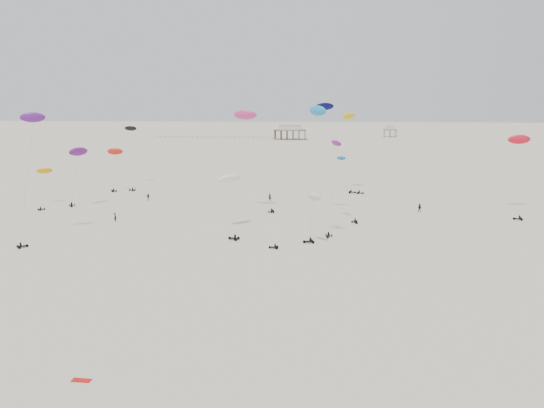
# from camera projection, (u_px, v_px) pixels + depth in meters

# --- Properties ---
(ground_plane) EXTENTS (900.00, 900.00, 0.00)m
(ground_plane) POSITION_uv_depth(u_px,v_px,m) (296.00, 167.00, 207.50)
(ground_plane) COLOR beige
(pavilion_main) EXTENTS (21.00, 13.00, 9.80)m
(pavilion_main) POSITION_uv_depth(u_px,v_px,m) (290.00, 133.00, 354.21)
(pavilion_main) COLOR brown
(pavilion_main) RESTS_ON ground
(pavilion_small) EXTENTS (9.00, 7.00, 8.00)m
(pavilion_small) POSITION_uv_depth(u_px,v_px,m) (390.00, 132.00, 377.91)
(pavilion_small) COLOR brown
(pavilion_small) RESTS_ON ground
(pier_fence) EXTENTS (80.20, 0.20, 1.50)m
(pier_fence) POSITION_uv_depth(u_px,v_px,m) (213.00, 138.00, 359.16)
(pier_fence) COLOR black
(pier_fence) RESTS_ON ground
(rig_0) EXTENTS (5.96, 10.93, 11.30)m
(rig_0) POSITION_uv_depth(u_px,v_px,m) (44.00, 179.00, 130.78)
(rig_0) COLOR black
(rig_0) RESTS_ON ground
(rig_1) EXTENTS (7.80, 16.35, 21.83)m
(rig_1) POSITION_uv_depth(u_px,v_px,m) (131.00, 145.00, 160.33)
(rig_1) COLOR black
(rig_1) RESTS_ON ground
(rig_2) EXTENTS (4.11, 17.75, 21.39)m
(rig_2) POSITION_uv_depth(u_px,v_px,m) (334.00, 174.00, 107.72)
(rig_2) COLOR black
(rig_2) RESTS_ON ground
(rig_3) EXTENTS (10.02, 13.07, 26.24)m
(rig_3) POSITION_uv_depth(u_px,v_px,m) (331.00, 131.00, 117.04)
(rig_3) COLOR black
(rig_3) RESTS_ON ground
(rig_4) EXTENTS (5.24, 5.09, 14.62)m
(rig_4) POSITION_uv_depth(u_px,v_px,m) (77.00, 162.00, 128.62)
(rig_4) COLOR black
(rig_4) RESTS_ON ground
(rig_5) EXTENTS (4.29, 6.16, 24.79)m
(rig_5) POSITION_uv_depth(u_px,v_px,m) (315.00, 146.00, 95.52)
(rig_5) COLOR black
(rig_5) RESTS_ON ground
(rig_6) EXTENTS (6.88, 14.04, 19.49)m
(rig_6) POSITION_uv_depth(u_px,v_px,m) (519.00, 152.00, 122.28)
(rig_6) COLOR black
(rig_6) RESTS_ON ground
(rig_7) EXTENTS (5.33, 8.59, 10.93)m
(rig_7) POSITION_uv_depth(u_px,v_px,m) (348.00, 178.00, 150.60)
(rig_7) COLOR black
(rig_7) RESTS_ON ground
(rig_8) EXTENTS (9.42, 6.43, 10.87)m
(rig_8) POSITION_uv_depth(u_px,v_px,m) (303.00, 210.00, 94.20)
(rig_8) COLOR black
(rig_8) RESTS_ON ground
(rig_9) EXTENTS (6.38, 13.99, 13.47)m
(rig_9) POSITION_uv_depth(u_px,v_px,m) (230.00, 189.00, 105.71)
(rig_9) COLOR black
(rig_9) RESTS_ON ground
(rig_10) EXTENTS (6.89, 11.31, 22.63)m
(rig_10) POSITION_uv_depth(u_px,v_px,m) (351.00, 129.00, 150.80)
(rig_10) COLOR black
(rig_10) RESTS_ON ground
(rig_11) EXTENTS (10.28, 5.74, 23.72)m
(rig_11) POSITION_uv_depth(u_px,v_px,m) (249.00, 129.00, 122.23)
(rig_11) COLOR black
(rig_11) RESTS_ON ground
(rig_12) EXTENTS (5.06, 12.82, 24.04)m
(rig_12) POSITION_uv_depth(u_px,v_px,m) (30.00, 143.00, 97.95)
(rig_12) COLOR black
(rig_12) RESTS_ON ground
(rig_13) EXTENTS (4.65, 4.78, 12.41)m
(rig_13) POSITION_uv_depth(u_px,v_px,m) (115.00, 161.00, 151.10)
(rig_13) COLOR black
(rig_13) RESTS_ON ground
(spectator_0) EXTENTS (0.98, 1.01, 2.31)m
(spectator_0) POSITION_uv_depth(u_px,v_px,m) (115.00, 222.00, 113.82)
(spectator_0) COLOR black
(spectator_0) RESTS_ON ground
(spectator_1) EXTENTS (1.27, 1.01, 2.28)m
(spectator_1) POSITION_uv_depth(u_px,v_px,m) (419.00, 212.00, 123.51)
(spectator_1) COLOR black
(spectator_1) RESTS_ON ground
(spectator_2) EXTENTS (1.38, 0.87, 2.18)m
(spectator_2) POSITION_uv_depth(u_px,v_px,m) (148.00, 200.00, 137.99)
(spectator_2) COLOR black
(spectator_2) RESTS_ON ground
(spectator_3) EXTENTS (0.84, 0.59, 2.28)m
(spectator_3) POSITION_uv_depth(u_px,v_px,m) (270.00, 201.00, 137.37)
(spectator_3) COLOR black
(spectator_3) RESTS_ON ground
(grounded_kite_b) EXTENTS (1.83, 0.79, 0.07)m
(grounded_kite_b) POSITION_uv_depth(u_px,v_px,m) (81.00, 381.00, 49.13)
(grounded_kite_b) COLOR #BD0F0B
(grounded_kite_b) RESTS_ON ground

